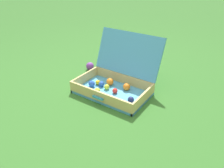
# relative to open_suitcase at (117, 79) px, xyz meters

# --- Properties ---
(ground_plane) EXTENTS (16.00, 16.00, 0.00)m
(ground_plane) POSITION_rel_open_suitcase_xyz_m (-0.09, -0.09, -0.12)
(ground_plane) COLOR #336B28
(open_suitcase) EXTENTS (0.68, 0.60, 0.51)m
(open_suitcase) POSITION_rel_open_suitcase_xyz_m (0.00, 0.00, 0.00)
(open_suitcase) COLOR #4799C6
(open_suitcase) RESTS_ON ground
(stray_ball_on_grass) EXTENTS (0.09, 0.09, 0.09)m
(stray_ball_on_grass) POSITION_rel_open_suitcase_xyz_m (-0.50, 0.21, -0.07)
(stray_ball_on_grass) COLOR purple
(stray_ball_on_grass) RESTS_ON ground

